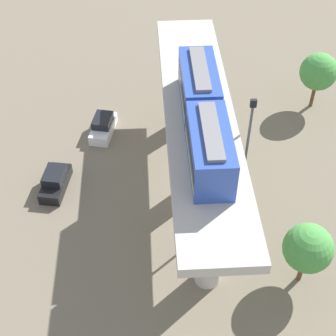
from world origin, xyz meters
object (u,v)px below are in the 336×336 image
(train, at_px, (204,116))
(parked_car_black, at_px, (55,181))
(tree_mid_lot, at_px, (308,248))
(signal_post, at_px, (246,153))
(parked_car_white, at_px, (103,126))
(tree_near_viaduct, at_px, (319,72))

(train, bearing_deg, parked_car_black, 164.57)
(tree_mid_lot, xyz_separation_m, signal_post, (-3.33, 7.23, 2.38))
(train, distance_m, tree_mid_lot, 11.56)
(parked_car_white, xyz_separation_m, signal_post, (11.56, -10.26, 5.30))
(tree_near_viaduct, bearing_deg, parked_car_black, -157.60)
(parked_car_white, height_order, tree_mid_lot, tree_mid_lot)
(train, xyz_separation_m, parked_car_white, (-8.16, 10.49, -9.21))
(parked_car_black, distance_m, tree_near_viaduct, 27.21)
(tree_near_viaduct, height_order, tree_mid_lot, tree_near_viaduct)
(tree_mid_lot, bearing_deg, tree_near_viaduct, 73.11)
(train, distance_m, parked_car_black, 15.47)
(parked_car_black, xyz_separation_m, tree_mid_lot, (18.71, -10.30, 2.92))
(train, height_order, parked_car_white, train)
(train, height_order, tree_near_viaduct, train)
(train, distance_m, parked_car_white, 16.17)
(tree_mid_lot, bearing_deg, parked_car_black, 151.17)
(parked_car_white, relative_size, tree_near_viaduct, 0.75)
(parked_car_black, distance_m, parked_car_white, 8.14)
(train, xyz_separation_m, parked_car_black, (-11.99, 3.31, -9.21))
(tree_mid_lot, height_order, signal_post, signal_post)
(parked_car_black, height_order, tree_mid_lot, tree_mid_lot)
(signal_post, bearing_deg, tree_mid_lot, -65.28)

